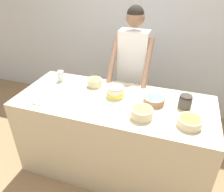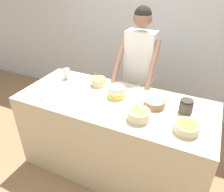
% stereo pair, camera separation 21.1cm
% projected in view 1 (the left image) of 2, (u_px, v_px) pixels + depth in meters
% --- Properties ---
extents(wall_back, '(10.00, 0.05, 2.60)m').
position_uv_depth(wall_back, '(145.00, 28.00, 3.20)').
color(wall_back, silver).
rests_on(wall_back, ground_plane).
extents(counter, '(1.98, 0.83, 0.92)m').
position_uv_depth(counter, '(113.00, 135.00, 2.42)').
color(counter, '#C6B793').
rests_on(counter, ground_plane).
extents(person_baker, '(0.47, 0.47, 1.72)m').
position_uv_depth(person_baker, '(133.00, 62.00, 2.65)').
color(person_baker, '#2D2D38').
rests_on(person_baker, ground_plane).
extents(cake, '(0.33, 0.33, 0.12)m').
position_uv_depth(cake, '(115.00, 93.00, 2.21)').
color(cake, silver).
rests_on(cake, counter).
extents(frosting_bowl_blue, '(0.20, 0.20, 0.18)m').
position_uv_depth(frosting_bowl_blue, '(154.00, 100.00, 2.11)').
color(frosting_bowl_blue, '#936B4C').
rests_on(frosting_bowl_blue, counter).
extents(frosting_bowl_orange, '(0.20, 0.20, 0.07)m').
position_uv_depth(frosting_bowl_orange, '(190.00, 122.00, 1.81)').
color(frosting_bowl_orange, beige).
rests_on(frosting_bowl_orange, counter).
extents(frosting_bowl_olive, '(0.19, 0.19, 0.16)m').
position_uv_depth(frosting_bowl_olive, '(142.00, 113.00, 1.91)').
color(frosting_bowl_olive, beige).
rests_on(frosting_bowl_olive, counter).
extents(frosting_bowl_yellow, '(0.16, 0.16, 0.18)m').
position_uv_depth(frosting_bowl_yellow, '(95.00, 82.00, 2.42)').
color(frosting_bowl_yellow, beige).
rests_on(frosting_bowl_yellow, counter).
extents(drinking_glass, '(0.07, 0.07, 0.12)m').
position_uv_depth(drinking_glass, '(61.00, 76.00, 2.52)').
color(drinking_glass, silver).
rests_on(drinking_glass, counter).
extents(ceramic_plate, '(0.26, 0.26, 0.01)m').
position_uv_depth(ceramic_plate, '(43.00, 98.00, 2.21)').
color(ceramic_plate, silver).
rests_on(ceramic_plate, counter).
extents(stoneware_jar, '(0.12, 0.12, 0.13)m').
position_uv_depth(stoneware_jar, '(185.00, 102.00, 2.04)').
color(stoneware_jar, '#4C4742').
rests_on(stoneware_jar, counter).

